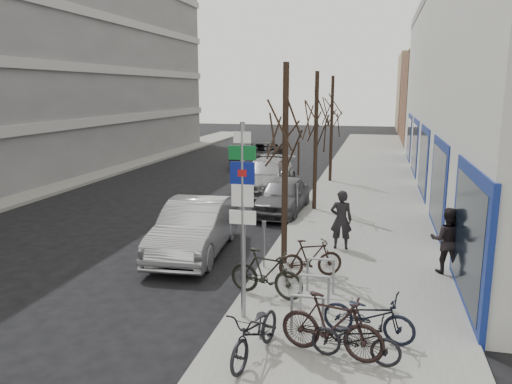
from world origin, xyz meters
The scene contains 25 objects.
ground centered at (0.00, 0.00, 0.00)m, with size 120.00×120.00×0.00m, color black.
sidewalk_east centered at (4.50, 10.00, 0.07)m, with size 5.00×70.00×0.15m, color slate.
sidewalk_west centered at (-11.00, 10.00, 0.07)m, with size 3.00×70.00×0.15m, color slate.
brick_building_far centered at (13.00, 40.00, 4.00)m, with size 12.00×14.00×8.00m, color brown.
tan_building_far centered at (13.50, 55.00, 4.50)m, with size 13.00×12.00×9.00m, color #937A5B.
highway_sign_pole centered at (2.40, -0.01, 2.46)m, with size 0.55×0.10×4.20m.
bike_rack centered at (3.80, 0.60, 0.66)m, with size 0.66×2.26×0.83m.
tree_near centered at (2.60, 3.50, 4.10)m, with size 1.80×1.80×5.50m.
tree_mid centered at (2.60, 10.00, 4.10)m, with size 1.80×1.80×5.50m.
tree_far centered at (2.60, 16.50, 4.10)m, with size 1.80×1.80×5.50m.
meter_front centered at (2.15, 3.00, 0.92)m, with size 0.10×0.08×1.27m.
meter_mid centered at (2.15, 8.50, 0.92)m, with size 0.10×0.08×1.27m.
meter_back centered at (2.15, 14.00, 0.92)m, with size 0.10×0.08×1.27m.
bike_near_left centered at (3.04, -1.52, 0.71)m, with size 0.56×1.85×1.13m, color black.
bike_near_right centered at (4.32, -1.12, 0.73)m, with size 0.57×1.92×1.16m, color black.
bike_mid_curb centered at (4.94, -0.32, 0.69)m, with size 0.54×1.78×1.09m, color black.
bike_mid_inner centered at (2.62, 1.16, 0.71)m, with size 0.55×1.85×1.12m, color black.
bike_far_curb centered at (4.75, -1.20, 0.63)m, with size 0.48×1.58×0.96m, color black.
bike_far_inner centered at (3.45, 2.58, 0.66)m, with size 0.50×1.67×1.01m, color black.
parked_car_front centered at (-0.20, 4.06, 0.80)m, with size 1.69×4.85×1.60m, color #B1B1B6.
parked_car_mid centered at (1.40, 9.55, 0.71)m, with size 1.69×4.19×1.43m, color #4F4E54.
parked_car_back centered at (-0.20, 13.61, 0.77)m, with size 2.15×5.29×1.53m, color #929297.
lane_car centered at (-2.50, 21.74, 0.74)m, with size 2.44×5.30×1.47m, color black.
pedestrian_near centered at (4.01, 5.11, 1.04)m, with size 0.65×0.43×1.78m, color black.
pedestrian_far centered at (6.80, 3.73, 1.03)m, with size 0.65×0.44×1.75m, color black.
Camera 1 is at (4.97, -9.35, 4.80)m, focal length 35.00 mm.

